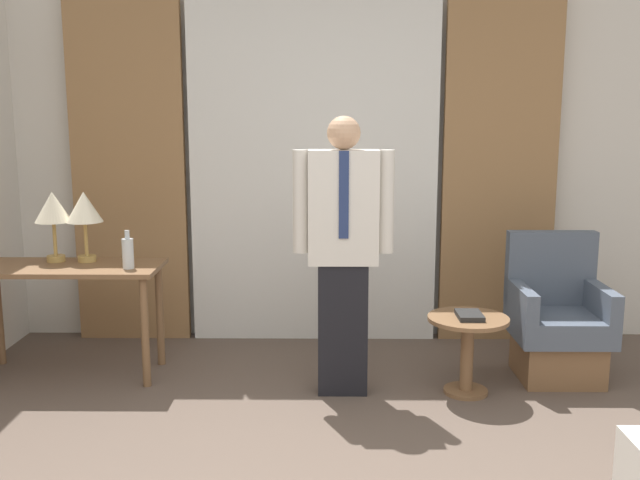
{
  "coord_description": "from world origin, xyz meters",
  "views": [
    {
      "loc": [
        0.1,
        -2.26,
        1.69
      ],
      "look_at": [
        0.06,
        1.73,
        0.97
      ],
      "focal_mm": 40.0,
      "sensor_mm": 36.0,
      "label": 1
    }
  ],
  "objects_px": {
    "table_lamp_left": "(53,210)",
    "bottle_near_edge": "(128,253)",
    "book": "(469,315)",
    "side_table": "(467,341)",
    "table_lamp_right": "(84,210)",
    "armchair": "(557,325)",
    "person": "(343,246)",
    "desk": "(66,283)"
  },
  "relations": [
    {
      "from": "person",
      "to": "armchair",
      "type": "xyz_separation_m",
      "value": [
        1.38,
        0.28,
        -0.57
      ]
    },
    {
      "from": "table_lamp_right",
      "to": "desk",
      "type": "bearing_deg",
      "value": -129.63
    },
    {
      "from": "table_lamp_left",
      "to": "armchair",
      "type": "bearing_deg",
      "value": -2.19
    },
    {
      "from": "table_lamp_right",
      "to": "person",
      "type": "relative_size",
      "value": 0.27
    },
    {
      "from": "table_lamp_right",
      "to": "book",
      "type": "distance_m",
      "value": 2.52
    },
    {
      "from": "table_lamp_left",
      "to": "book",
      "type": "distance_m",
      "value": 2.72
    },
    {
      "from": "armchair",
      "to": "person",
      "type": "bearing_deg",
      "value": -168.6
    },
    {
      "from": "table_lamp_left",
      "to": "side_table",
      "type": "height_order",
      "value": "table_lamp_left"
    },
    {
      "from": "table_lamp_left",
      "to": "book",
      "type": "height_order",
      "value": "table_lamp_left"
    },
    {
      "from": "side_table",
      "to": "desk",
      "type": "bearing_deg",
      "value": 173.38
    },
    {
      "from": "bottle_near_edge",
      "to": "table_lamp_left",
      "type": "bearing_deg",
      "value": 158.75
    },
    {
      "from": "desk",
      "to": "side_table",
      "type": "xyz_separation_m",
      "value": [
        2.52,
        -0.29,
        -0.29
      ]
    },
    {
      "from": "bottle_near_edge",
      "to": "armchair",
      "type": "relative_size",
      "value": 0.26
    },
    {
      "from": "armchair",
      "to": "book",
      "type": "relative_size",
      "value": 4.43
    },
    {
      "from": "armchair",
      "to": "book",
      "type": "bearing_deg",
      "value": -153.81
    },
    {
      "from": "desk",
      "to": "armchair",
      "type": "xyz_separation_m",
      "value": [
        3.15,
        -0.0,
        -0.27
      ]
    },
    {
      "from": "table_lamp_left",
      "to": "armchair",
      "type": "relative_size",
      "value": 0.5
    },
    {
      "from": "person",
      "to": "bottle_near_edge",
      "type": "bearing_deg",
      "value": 171.65
    },
    {
      "from": "bottle_near_edge",
      "to": "book",
      "type": "bearing_deg",
      "value": -6.15
    },
    {
      "from": "bottle_near_edge",
      "to": "side_table",
      "type": "xyz_separation_m",
      "value": [
        2.09,
        -0.21,
        -0.5
      ]
    },
    {
      "from": "desk",
      "to": "person",
      "type": "xyz_separation_m",
      "value": [
        1.77,
        -0.28,
        0.3
      ]
    },
    {
      "from": "side_table",
      "to": "book",
      "type": "bearing_deg",
      "value": -80.3
    },
    {
      "from": "armchair",
      "to": "side_table",
      "type": "bearing_deg",
      "value": -155.2
    },
    {
      "from": "bottle_near_edge",
      "to": "book",
      "type": "height_order",
      "value": "bottle_near_edge"
    },
    {
      "from": "desk",
      "to": "table_lamp_left",
      "type": "height_order",
      "value": "table_lamp_left"
    },
    {
      "from": "table_lamp_left",
      "to": "table_lamp_right",
      "type": "bearing_deg",
      "value": 0.0
    },
    {
      "from": "person",
      "to": "side_table",
      "type": "relative_size",
      "value": 3.44
    },
    {
      "from": "side_table",
      "to": "table_lamp_left",
      "type": "bearing_deg",
      "value": 171.0
    },
    {
      "from": "table_lamp_left",
      "to": "person",
      "type": "xyz_separation_m",
      "value": [
        1.87,
        -0.4,
        -0.16
      ]
    },
    {
      "from": "side_table",
      "to": "person",
      "type": "bearing_deg",
      "value": 179.08
    },
    {
      "from": "desk",
      "to": "side_table",
      "type": "distance_m",
      "value": 2.55
    },
    {
      "from": "table_lamp_right",
      "to": "side_table",
      "type": "distance_m",
      "value": 2.56
    },
    {
      "from": "person",
      "to": "book",
      "type": "distance_m",
      "value": 0.86
    },
    {
      "from": "table_lamp_right",
      "to": "side_table",
      "type": "xyz_separation_m",
      "value": [
        2.42,
        -0.41,
        -0.74
      ]
    },
    {
      "from": "table_lamp_right",
      "to": "side_table",
      "type": "bearing_deg",
      "value": -9.74
    },
    {
      "from": "table_lamp_left",
      "to": "table_lamp_right",
      "type": "distance_m",
      "value": 0.2
    },
    {
      "from": "table_lamp_left",
      "to": "armchair",
      "type": "distance_m",
      "value": 3.33
    },
    {
      "from": "table_lamp_left",
      "to": "bottle_near_edge",
      "type": "relative_size",
      "value": 1.9
    },
    {
      "from": "desk",
      "to": "person",
      "type": "relative_size",
      "value": 0.72
    },
    {
      "from": "bottle_near_edge",
      "to": "person",
      "type": "bearing_deg",
      "value": -8.35
    },
    {
      "from": "table_lamp_right",
      "to": "person",
      "type": "bearing_deg",
      "value": -13.61
    },
    {
      "from": "desk",
      "to": "book",
      "type": "xyz_separation_m",
      "value": [
        2.52,
        -0.31,
        -0.12
      ]
    }
  ]
}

